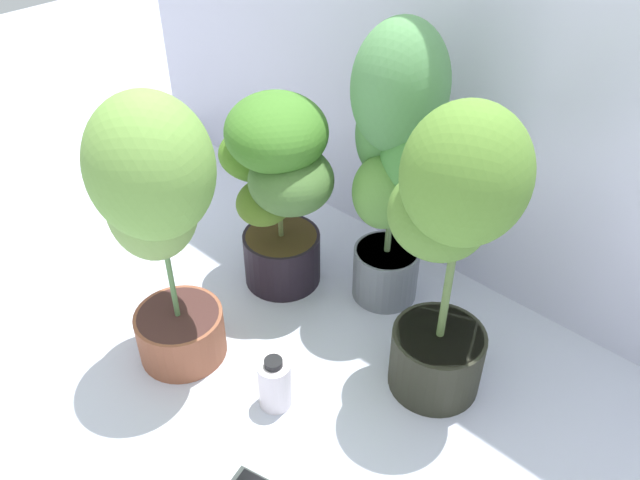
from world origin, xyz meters
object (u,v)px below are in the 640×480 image
(potted_plant_back_left, at_px, (278,177))
(nutrient_bottle, at_px, (275,383))
(potted_plant_front_left, at_px, (156,208))
(potted_plant_back_right, at_px, (451,235))
(potted_plant_back_center, at_px, (394,147))

(potted_plant_back_left, xyz_separation_m, nutrient_bottle, (0.39, -0.41, -0.35))
(potted_plant_front_left, relative_size, nutrient_bottle, 4.90)
(potted_plant_back_right, bearing_deg, potted_plant_back_center, 149.16)
(potted_plant_back_center, xyz_separation_m, potted_plant_back_right, (0.35, -0.21, -0.04))
(potted_plant_back_left, height_order, potted_plant_back_center, potted_plant_back_center)
(potted_plant_back_left, distance_m, potted_plant_front_left, 0.48)
(potted_plant_front_left, bearing_deg, potted_plant_back_center, 64.35)
(potted_plant_front_left, distance_m, potted_plant_back_right, 0.79)
(potted_plant_back_center, relative_size, nutrient_bottle, 5.40)
(potted_plant_back_center, bearing_deg, nutrient_bottle, -83.51)
(potted_plant_back_left, bearing_deg, nutrient_bottle, -46.29)
(potted_plant_back_right, bearing_deg, potted_plant_back_left, 178.16)
(potted_plant_back_right, bearing_deg, potted_plant_front_left, -146.13)
(potted_plant_front_left, relative_size, potted_plant_back_center, 0.91)
(potted_plant_front_left, relative_size, potted_plant_back_right, 0.96)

